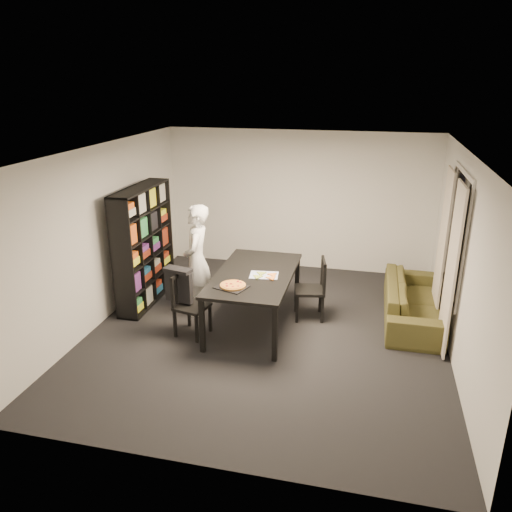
% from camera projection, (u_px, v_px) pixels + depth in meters
% --- Properties ---
extents(room, '(5.01, 5.51, 2.61)m').
position_uv_depth(room, '(268.00, 247.00, 6.82)').
color(room, black).
rests_on(room, ground).
extents(window_pane, '(0.02, 1.40, 1.60)m').
position_uv_depth(window_pane, '(456.00, 233.00, 6.76)').
color(window_pane, black).
rests_on(window_pane, room).
extents(window_frame, '(0.03, 1.52, 1.72)m').
position_uv_depth(window_frame, '(456.00, 233.00, 6.76)').
color(window_frame, white).
rests_on(window_frame, room).
extents(curtain_left, '(0.03, 0.70, 2.25)m').
position_uv_depth(curtain_left, '(451.00, 270.00, 6.43)').
color(curtain_left, beige).
rests_on(curtain_left, room).
extents(curtain_right, '(0.03, 0.70, 2.25)m').
position_uv_depth(curtain_right, '(442.00, 245.00, 7.38)').
color(curtain_right, beige).
rests_on(curtain_right, room).
extents(bookshelf, '(0.35, 1.50, 1.90)m').
position_uv_depth(bookshelf, '(144.00, 246.00, 7.96)').
color(bookshelf, black).
rests_on(bookshelf, room).
extents(dining_table, '(1.09, 1.97, 0.82)m').
position_uv_depth(dining_table, '(254.00, 278.00, 7.23)').
color(dining_table, black).
rests_on(dining_table, room).
extents(chair_left, '(0.50, 0.50, 0.91)m').
position_uv_depth(chair_left, '(187.00, 300.00, 7.06)').
color(chair_left, black).
rests_on(chair_left, room).
extents(chair_right, '(0.52, 0.52, 0.94)m').
position_uv_depth(chair_right, '(316.00, 285.00, 7.52)').
color(chair_right, black).
rests_on(chair_right, room).
extents(draped_jacket, '(0.43, 0.26, 0.50)m').
position_uv_depth(draped_jacket, '(178.00, 283.00, 7.03)').
color(draped_jacket, black).
rests_on(draped_jacket, chair_left).
extents(person, '(0.52, 0.69, 1.73)m').
position_uv_depth(person, '(197.00, 260.00, 7.59)').
color(person, silver).
rests_on(person, room).
extents(baking_tray, '(0.48, 0.43, 0.01)m').
position_uv_depth(baking_tray, '(232.00, 287.00, 6.72)').
color(baking_tray, black).
rests_on(baking_tray, dining_table).
extents(pepperoni_pizza, '(0.35, 0.35, 0.03)m').
position_uv_depth(pepperoni_pizza, '(233.00, 285.00, 6.73)').
color(pepperoni_pizza, '#A86F31').
rests_on(pepperoni_pizza, dining_table).
extents(kitchen_towel, '(0.43, 0.35, 0.01)m').
position_uv_depth(kitchen_towel, '(264.00, 275.00, 7.12)').
color(kitchen_towel, silver).
rests_on(kitchen_towel, dining_table).
extents(pizza_slices, '(0.44, 0.40, 0.01)m').
position_uv_depth(pizza_slices, '(266.00, 276.00, 7.08)').
color(pizza_slices, gold).
rests_on(pizza_slices, dining_table).
extents(sofa, '(0.80, 2.05, 0.60)m').
position_uv_depth(sofa, '(413.00, 301.00, 7.54)').
color(sofa, '#3B3C18').
rests_on(sofa, room).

